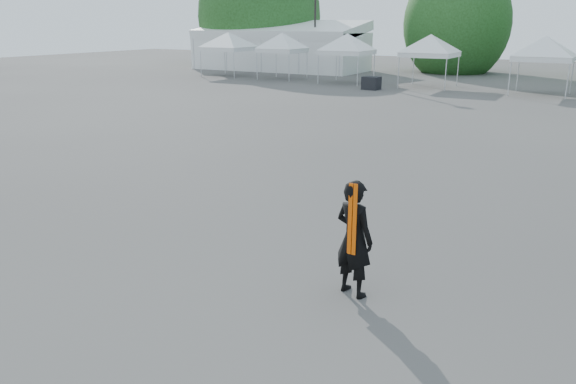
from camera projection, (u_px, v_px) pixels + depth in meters
The scene contains 12 objects.
ground at pixel (333, 255), 10.25m from camera, with size 120.00×120.00×0.00m, color #474442.
marquee at pixel (280, 47), 49.20m from camera, with size 15.00×6.25×4.23m.
light_pole_west at pixel (315, 0), 45.35m from camera, with size 0.60×0.25×10.30m.
tree_far_w at pixel (259, 17), 52.85m from camera, with size 4.80×4.80×7.30m.
tree_mid_w at pixel (457, 24), 46.08m from camera, with size 4.16×4.16×6.33m.
tent_a at pixel (228, 36), 43.20m from camera, with size 4.70×4.70×3.88m.
tent_b at pixel (282, 36), 40.81m from camera, with size 4.09×4.09×3.88m.
tent_c at pixel (347, 38), 38.13m from camera, with size 4.40×4.40×3.88m.
tent_d at pixel (431, 39), 35.66m from camera, with size 4.54×4.54×3.88m.
tent_e at pixel (546, 41), 31.81m from camera, with size 4.52×4.52×3.88m.
man at pixel (354, 238), 8.54m from camera, with size 0.78×0.62×1.85m.
crate_west at pixel (371, 83), 35.14m from camera, with size 1.03×0.80×0.80m, color black.
Camera 1 is at (4.03, -8.61, 4.09)m, focal length 35.00 mm.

